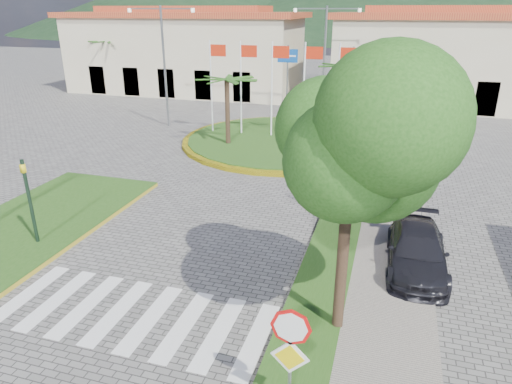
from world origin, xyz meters
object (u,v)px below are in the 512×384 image
(stop_sign, at_px, (290,346))
(white_van, at_px, (201,87))
(deciduous_tree, at_px, (352,137))
(car_side_right, at_px, (417,251))
(car_dark_a, at_px, (266,91))
(roundabout_island, at_px, (285,140))
(car_dark_b, at_px, (374,99))

(stop_sign, xyz_separation_m, white_van, (-16.74, 34.57, -1.11))
(stop_sign, relative_size, deciduous_tree, 0.39)
(car_side_right, bearing_deg, car_dark_a, 113.31)
(white_van, relative_size, car_side_right, 1.10)
(roundabout_island, xyz_separation_m, white_van, (-11.84, 14.54, 0.50))
(roundabout_island, xyz_separation_m, car_dark_b, (4.67, 13.02, 0.51))
(deciduous_tree, bearing_deg, car_dark_b, 91.57)
(car_dark_a, height_order, car_side_right, car_side_right)
(deciduous_tree, height_order, car_dark_a, deciduous_tree)
(car_side_right, bearing_deg, deciduous_tree, -119.26)
(car_dark_a, bearing_deg, white_van, 91.87)
(car_dark_b, bearing_deg, roundabout_island, 165.93)
(roundabout_island, height_order, car_side_right, roundabout_island)
(stop_sign, distance_m, car_dark_b, 33.08)
(white_van, xyz_separation_m, car_dark_b, (16.51, -1.52, 0.01))
(car_side_right, bearing_deg, stop_sign, -112.23)
(stop_sign, height_order, white_van, stop_sign)
(stop_sign, height_order, car_dark_b, stop_sign)
(stop_sign, xyz_separation_m, car_side_right, (2.60, 6.81, -1.15))
(white_van, bearing_deg, deciduous_tree, -155.74)
(deciduous_tree, xyz_separation_m, car_side_right, (2.00, 3.77, -4.53))
(stop_sign, height_order, car_side_right, stop_sign)
(car_dark_a, xyz_separation_m, car_side_right, (12.93, -28.18, 0.08))
(deciduous_tree, distance_m, car_dark_b, 30.36)
(car_dark_b, relative_size, car_side_right, 0.94)
(stop_sign, height_order, car_dark_a, stop_sign)
(deciduous_tree, relative_size, white_van, 1.39)
(roundabout_island, distance_m, car_dark_a, 15.91)
(deciduous_tree, bearing_deg, car_dark_a, 108.88)
(deciduous_tree, relative_size, car_side_right, 1.54)
(roundabout_island, relative_size, deciduous_tree, 1.87)
(stop_sign, distance_m, white_van, 38.43)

